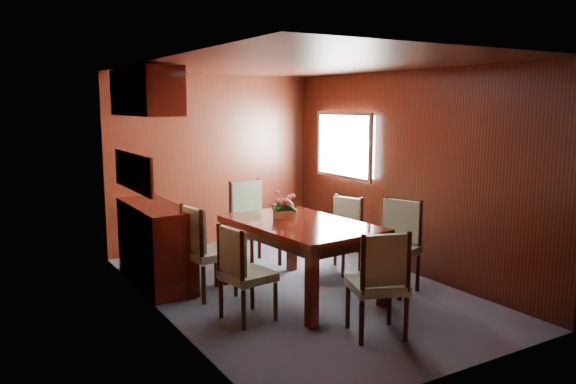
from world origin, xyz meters
TOP-DOWN VIEW (x-y plane):
  - ground at (0.00, 0.00)m, footprint 4.50×4.50m
  - room_shell at (-0.10, 0.33)m, footprint 3.06×4.52m
  - sideboard at (-1.25, 1.00)m, footprint 0.48×1.40m
  - dining_table at (-0.06, -0.16)m, footprint 1.20×1.76m
  - chair_left_near at (-0.92, -0.51)m, footprint 0.47×0.49m
  - chair_left_far at (-0.96, 0.30)m, footprint 0.50×0.52m
  - chair_right_near at (0.91, -0.56)m, footprint 0.58×0.60m
  - chair_right_far at (0.85, 0.34)m, footprint 0.52×0.53m
  - chair_head at (-0.07, -1.46)m, footprint 0.57×0.56m
  - chair_foot at (0.04, 1.15)m, footprint 0.58×0.56m
  - flower_centerpiece at (-0.07, 0.15)m, footprint 0.28×0.28m

SIDE VIEW (x-z plane):
  - ground at x=0.00m, z-range 0.00..0.00m
  - sideboard at x=-1.25m, z-range 0.00..0.90m
  - chair_right_far at x=0.85m, z-range 0.05..0.95m
  - chair_left_near at x=-0.92m, z-range 0.05..0.97m
  - chair_head at x=-0.07m, z-range 0.05..1.01m
  - chair_left_far at x=-0.96m, z-range 0.05..1.03m
  - chair_right_near at x=0.91m, z-range 0.05..1.05m
  - chair_foot at x=0.04m, z-range 0.06..1.12m
  - dining_table at x=-0.06m, z-range 0.28..1.07m
  - flower_centerpiece at x=-0.07m, z-range 0.78..1.06m
  - room_shell at x=-0.10m, z-range 0.43..2.84m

